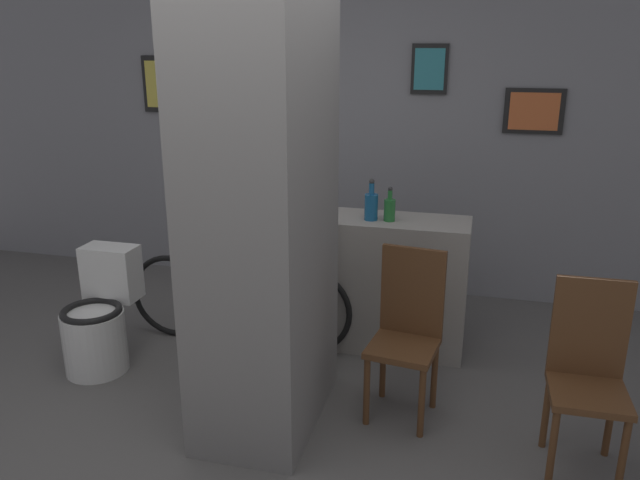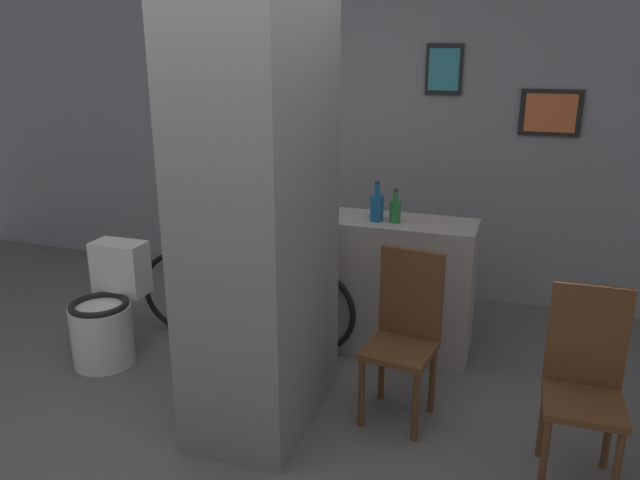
% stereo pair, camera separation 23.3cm
% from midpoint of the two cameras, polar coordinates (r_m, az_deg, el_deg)
% --- Properties ---
extents(ground_plane, '(14.00, 14.00, 0.00)m').
position_cam_midpoint_polar(ground_plane, '(3.42, -7.49, -19.37)').
color(ground_plane, '#5B5956').
extents(wall_back, '(8.00, 0.09, 2.60)m').
position_cam_midpoint_polar(wall_back, '(5.27, 4.61, 9.45)').
color(wall_back, gray).
rests_on(wall_back, ground_plane).
extents(pillar_center, '(0.61, 0.96, 2.60)m').
position_cam_midpoint_polar(pillar_center, '(3.23, -3.59, 4.21)').
color(pillar_center, gray).
rests_on(pillar_center, ground_plane).
extents(counter_shelf, '(1.32, 0.44, 0.92)m').
position_cam_midpoint_polar(counter_shelf, '(4.34, 6.63, -3.95)').
color(counter_shelf, gray).
rests_on(counter_shelf, ground_plane).
extents(toilet, '(0.40, 0.56, 0.77)m').
position_cam_midpoint_polar(toilet, '(4.37, -17.45, -6.53)').
color(toilet, white).
rests_on(toilet, ground_plane).
extents(chair_near_pillar, '(0.41, 0.41, 0.96)m').
position_cam_midpoint_polar(chair_near_pillar, '(3.55, 9.60, -8.21)').
color(chair_near_pillar, brown).
rests_on(chair_near_pillar, ground_plane).
extents(chair_by_doorway, '(0.37, 0.37, 0.96)m').
position_cam_midpoint_polar(chair_by_doorway, '(3.34, 24.91, -11.53)').
color(chair_by_doorway, brown).
rests_on(chair_by_doorway, ground_plane).
extents(bicycle, '(1.64, 0.42, 0.67)m').
position_cam_midpoint_polar(bicycle, '(4.42, -5.46, -5.44)').
color(bicycle, black).
rests_on(bicycle, ground_plane).
extents(bottle_tall, '(0.09, 0.09, 0.28)m').
position_cam_midpoint_polar(bottle_tall, '(4.11, 6.83, 3.09)').
color(bottle_tall, '#19598C').
rests_on(bottle_tall, counter_shelf).
extents(bottle_short, '(0.07, 0.07, 0.23)m').
position_cam_midpoint_polar(bottle_short, '(4.10, 8.50, 2.73)').
color(bottle_short, '#267233').
rests_on(bottle_short, counter_shelf).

